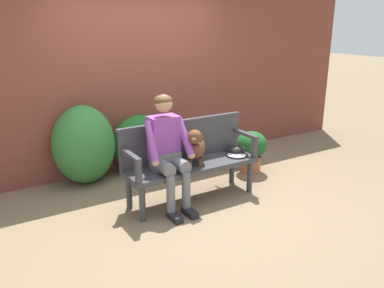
# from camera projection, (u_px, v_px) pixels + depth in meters

# --- Properties ---
(ground_plane) EXTENTS (40.00, 40.00, 0.00)m
(ground_plane) POSITION_uv_depth(u_px,v_px,m) (192.00, 199.00, 4.92)
(ground_plane) COLOR #7A664C
(brick_garden_fence) EXTENTS (8.00, 0.30, 2.53)m
(brick_garden_fence) POSITION_uv_depth(u_px,v_px,m) (136.00, 82.00, 5.83)
(brick_garden_fence) COLOR brown
(brick_garden_fence) RESTS_ON ground
(hedge_bush_far_left) EXTENTS (0.83, 0.79, 1.07)m
(hedge_bush_far_left) POSITION_uv_depth(u_px,v_px,m) (84.00, 145.00, 5.29)
(hedge_bush_far_left) COLOR #337538
(hedge_bush_far_left) RESTS_ON ground
(hedge_bush_mid_left) EXTENTS (0.82, 0.53, 0.85)m
(hedge_bush_mid_left) POSITION_uv_depth(u_px,v_px,m) (140.00, 143.00, 5.73)
(hedge_bush_mid_left) COLOR #1E5B23
(hedge_bush_mid_left) RESTS_ON ground
(garden_bench) EXTENTS (1.67, 0.50, 0.47)m
(garden_bench) POSITION_uv_depth(u_px,v_px,m) (192.00, 168.00, 4.79)
(garden_bench) COLOR #38383D
(garden_bench) RESTS_ON ground
(bench_backrest) EXTENTS (1.71, 0.06, 0.50)m
(bench_backrest) POSITION_uv_depth(u_px,v_px,m) (183.00, 139.00, 4.88)
(bench_backrest) COLOR #38383D
(bench_backrest) RESTS_ON garden_bench
(bench_armrest_left_end) EXTENTS (0.06, 0.50, 0.28)m
(bench_armrest_left_end) POSITION_uv_depth(u_px,v_px,m) (133.00, 162.00, 4.25)
(bench_armrest_left_end) COLOR #38383D
(bench_armrest_left_end) RESTS_ON garden_bench
(bench_armrest_right_end) EXTENTS (0.06, 0.50, 0.28)m
(bench_armrest_right_end) POSITION_uv_depth(u_px,v_px,m) (249.00, 140.00, 5.03)
(bench_armrest_right_end) COLOR #38383D
(bench_armrest_right_end) RESTS_ON garden_bench
(person_seated) EXTENTS (0.56, 0.65, 1.34)m
(person_seated) POSITION_uv_depth(u_px,v_px,m) (167.00, 147.00, 4.51)
(person_seated) COLOR black
(person_seated) RESTS_ON ground
(dog_on_bench) EXTENTS (0.38, 0.43, 0.46)m
(dog_on_bench) POSITION_uv_depth(u_px,v_px,m) (196.00, 146.00, 4.68)
(dog_on_bench) COLOR brown
(dog_on_bench) RESTS_ON garden_bench
(tennis_racket) EXTENTS (0.32, 0.57, 0.03)m
(tennis_racket) POSITION_uv_depth(u_px,v_px,m) (235.00, 154.00, 5.07)
(tennis_racket) COLOR black
(tennis_racket) RESTS_ON garden_bench
(baseball_glove) EXTENTS (0.24, 0.19, 0.09)m
(baseball_glove) POSITION_uv_depth(u_px,v_px,m) (237.00, 149.00, 5.16)
(baseball_glove) COLOR black
(baseball_glove) RESTS_ON garden_bench
(potted_plant) EXTENTS (0.45, 0.45, 0.61)m
(potted_plant) POSITION_uv_depth(u_px,v_px,m) (251.00, 149.00, 5.72)
(potted_plant) COLOR #A85B3D
(potted_plant) RESTS_ON ground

